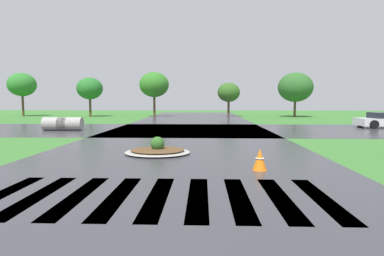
% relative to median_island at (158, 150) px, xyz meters
% --- Properties ---
extents(asphalt_roadway, '(11.18, 80.00, 0.01)m').
position_rel_median_island_xyz_m(asphalt_roadway, '(0.81, -0.20, -0.13)').
color(asphalt_roadway, '#35353A').
rests_on(asphalt_roadway, ground).
extents(asphalt_cross_road, '(90.00, 10.06, 0.01)m').
position_rel_median_island_xyz_m(asphalt_cross_road, '(0.81, 10.04, -0.13)').
color(asphalt_cross_road, '#35353A').
rests_on(asphalt_cross_road, ground).
extents(crosswalk_stripes, '(7.65, 3.22, 0.01)m').
position_rel_median_island_xyz_m(crosswalk_stripes, '(0.81, -5.65, -0.13)').
color(crosswalk_stripes, white).
rests_on(crosswalk_stripes, ground).
extents(median_island, '(2.62, 2.34, 0.68)m').
position_rel_median_island_xyz_m(median_island, '(0.00, 0.00, 0.00)').
color(median_island, '#9E9B93').
rests_on(median_island, ground).
extents(drainage_pipe_stack, '(2.71, 1.03, 0.92)m').
position_rel_median_island_xyz_m(drainage_pipe_stack, '(-8.00, 9.30, 0.33)').
color(drainage_pipe_stack, '#9E9B93').
rests_on(drainage_pipe_stack, ground).
extents(traffic_cone, '(0.44, 0.44, 0.69)m').
position_rel_median_island_xyz_m(traffic_cone, '(3.56, -2.91, 0.20)').
color(traffic_cone, orange).
rests_on(traffic_cone, ground).
extents(background_treeline, '(38.08, 4.57, 5.52)m').
position_rel_median_island_xyz_m(background_treeline, '(-2.02, 26.93, 3.56)').
color(background_treeline, '#4C3823').
rests_on(background_treeline, ground).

